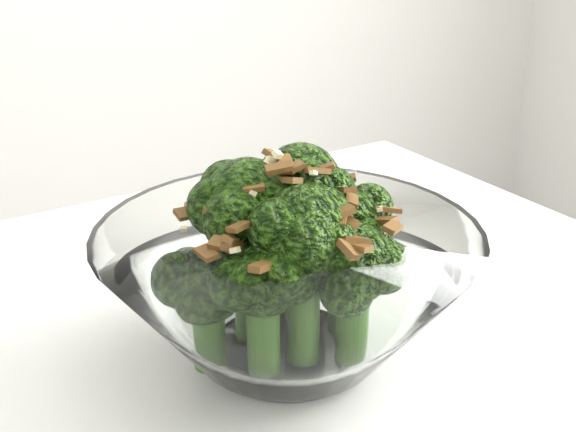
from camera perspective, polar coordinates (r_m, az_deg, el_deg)
name	(u,v)px	position (r m, az deg, el deg)	size (l,w,h in m)	color
broccoli_dish	(289,281)	(0.51, 0.06, -4.66)	(0.24, 0.24, 0.14)	white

